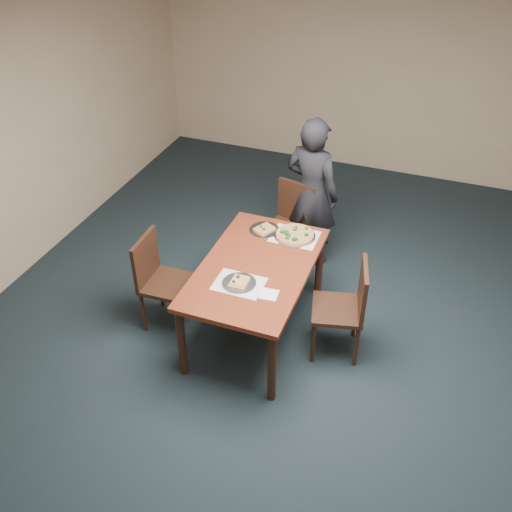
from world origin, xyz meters
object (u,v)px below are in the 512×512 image
(pizza_pan, at_px, (295,235))
(chair_far, at_px, (291,221))
(chair_left, at_px, (159,277))
(chair_right, at_px, (347,305))
(diner, at_px, (312,193))
(slice_plate_near, at_px, (239,282))
(dining_table, at_px, (256,274))
(slice_plate_far, at_px, (264,229))

(pizza_pan, bearing_deg, chair_far, 110.06)
(chair_left, relative_size, chair_right, 1.00)
(diner, bearing_deg, slice_plate_near, 97.27)
(slice_plate_near, bearing_deg, chair_far, 89.81)
(chair_far, relative_size, slice_plate_near, 3.25)
(pizza_pan, relative_size, slice_plate_near, 1.35)
(chair_far, bearing_deg, chair_right, -39.78)
(dining_table, xyz_separation_m, chair_far, (-0.04, 1.11, -0.14))
(dining_table, height_order, slice_plate_near, slice_plate_near)
(dining_table, bearing_deg, pizza_pan, 71.60)
(chair_left, bearing_deg, slice_plate_far, -49.22)
(chair_left, distance_m, diner, 1.75)
(chair_left, height_order, slice_plate_near, chair_left)
(chair_left, height_order, slice_plate_far, chair_left)
(chair_far, bearing_deg, slice_plate_near, -78.12)
(dining_table, height_order, diner, diner)
(chair_far, height_order, chair_right, same)
(chair_left, distance_m, pizza_pan, 1.27)
(chair_left, xyz_separation_m, chair_right, (1.66, 0.21, 0.00))
(dining_table, height_order, pizza_pan, pizza_pan)
(dining_table, distance_m, chair_right, 0.81)
(pizza_pan, relative_size, slice_plate_far, 1.35)
(pizza_pan, xyz_separation_m, slice_plate_near, (-0.22, -0.80, -0.01))
(chair_far, distance_m, chair_left, 1.52)
(dining_table, xyz_separation_m, pizza_pan, (0.18, 0.53, 0.12))
(dining_table, distance_m, chair_far, 1.12)
(chair_right, relative_size, slice_plate_near, 3.25)
(dining_table, relative_size, pizza_pan, 3.98)
(dining_table, bearing_deg, chair_far, 91.98)
(diner, distance_m, pizza_pan, 0.73)
(chair_right, height_order, pizza_pan, chair_right)
(chair_right, height_order, slice_plate_far, chair_right)
(chair_far, relative_size, chair_left, 1.00)
(diner, height_order, pizza_pan, diner)
(chair_far, relative_size, chair_right, 1.00)
(slice_plate_near, bearing_deg, slice_plate_far, 95.10)
(pizza_pan, xyz_separation_m, slice_plate_far, (-0.29, 0.00, -0.01))
(chair_far, bearing_deg, chair_left, -110.74)
(chair_right, xyz_separation_m, slice_plate_far, (-0.91, 0.48, 0.25))
(pizza_pan, height_order, slice_plate_far, pizza_pan)
(chair_left, height_order, pizza_pan, chair_left)
(chair_right, distance_m, slice_plate_near, 0.93)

